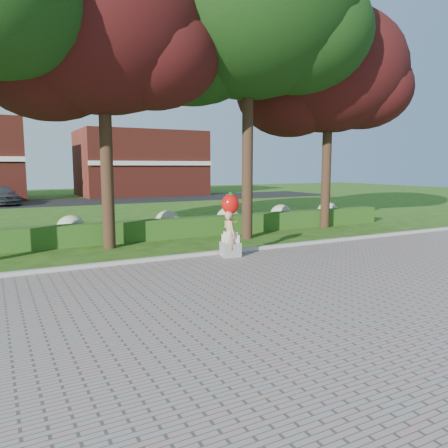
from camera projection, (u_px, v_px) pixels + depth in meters
ground at (241, 279)px, 11.49m from camera, size 100.00×100.00×0.00m
walkway at (351, 327)px, 7.99m from camera, size 40.00×14.00×0.04m
curb at (194, 255)px, 14.10m from camera, size 40.00×0.18×0.15m
lawn_hedge at (153, 230)px, 17.55m from camera, size 24.00×0.70×0.80m
hydrangea_row at (158, 222)px, 18.67m from camera, size 20.10×1.10×0.99m
street at (69, 202)px, 35.96m from camera, size 50.00×8.00×0.02m
building_right at (140, 163)px, 44.52m from camera, size 12.00×8.00×6.40m
tree_mid_left at (99, 37)px, 14.85m from camera, size 8.25×7.04×10.69m
tree_mid_right at (244, 17)px, 16.82m from camera, size 9.75×8.32×12.64m
tree_far_right at (326, 79)px, 20.24m from camera, size 7.88×6.72×10.21m
hydrant_sculpture at (230, 222)px, 14.02m from camera, size 0.64×0.64×2.08m
woman at (229, 234)px, 13.95m from camera, size 0.38×0.56×1.48m
parked_car at (0, 195)px, 32.77m from camera, size 3.05×4.78×1.51m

